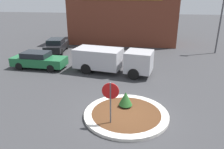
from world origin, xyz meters
The scene contains 9 objects.
ground_plane centered at (0.00, 0.00, 0.00)m, with size 120.00×120.00×0.00m, color #38383A.
traffic_island centered at (0.00, 0.00, 0.08)m, with size 4.45×4.45×0.17m.
stop_sign centered at (-0.67, -1.01, 1.59)m, with size 0.80×0.07×2.27m.
island_shrub centered at (-0.11, 0.71, 0.65)m, with size 0.75×0.75×0.87m.
utility_truck centered at (-1.76, 6.46, 1.12)m, with size 6.43×3.04×1.94m.
storefront_building centered at (-2.15, 18.55, 3.29)m, with size 12.99×6.07×6.58m.
parked_sedan_green centered at (-8.11, 6.64, 0.72)m, with size 4.63×1.93×1.41m.
parked_sedan_black centered at (-8.67, 12.00, 0.76)m, with size 2.27×4.48×1.49m.
light_pole centered at (8.29, 14.20, 3.94)m, with size 0.70×0.30×6.76m.
Camera 1 is at (0.79, -10.02, 6.09)m, focal length 35.00 mm.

